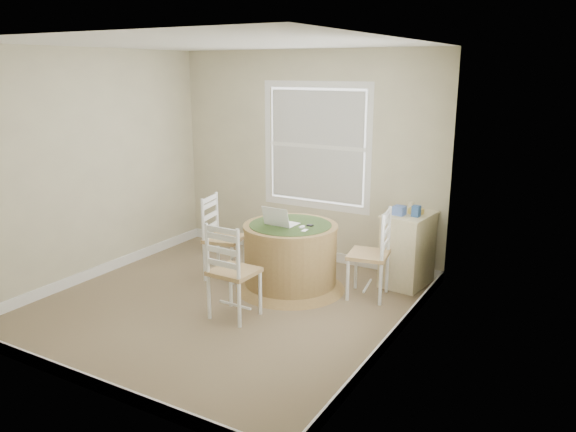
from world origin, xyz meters
The scene contains 14 objects.
room centered at (0.17, 0.16, 1.30)m, with size 3.64×3.64×2.64m.
round_table centered at (0.37, 0.74, 0.40)m, with size 1.21×1.21×0.74m.
chair_left centered at (-0.46, 0.66, 0.47)m, with size 0.42×0.40×0.95m, color white, non-canonical shape.
chair_near centered at (0.26, -0.17, 0.47)m, with size 0.42×0.40×0.95m, color white, non-canonical shape.
chair_right centered at (1.20, 0.95, 0.47)m, with size 0.42×0.40×0.95m, color white, non-canonical shape.
laptop centered at (0.29, 0.68, 0.77)m, with size 0.33×0.29×0.23m.
mouse centered at (0.54, 0.69, 0.74)m, with size 0.06×0.09×0.03m, color white.
phone centered at (0.62, 0.60, 0.74)m, with size 0.04×0.09×0.02m, color #B7BABF.
keys centered at (0.59, 0.79, 0.74)m, with size 0.06×0.05×0.03m, color black.
corner_chest centered at (1.45, 1.51, 0.41)m, with size 0.53×0.67×0.83m.
tissue_box centered at (1.36, 1.38, 0.88)m, with size 0.12×0.12×0.10m, color #5472C0.
box_yellow centered at (1.51, 1.53, 0.86)m, with size 0.15×0.10×0.06m, color gold.
box_blue centered at (1.55, 1.41, 0.89)m, with size 0.08×0.08×0.12m, color #335A9A.
cup_cream centered at (1.40, 1.69, 0.87)m, with size 0.07×0.07×0.09m, color beige.
Camera 1 is at (3.25, -4.35, 2.38)m, focal length 35.00 mm.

